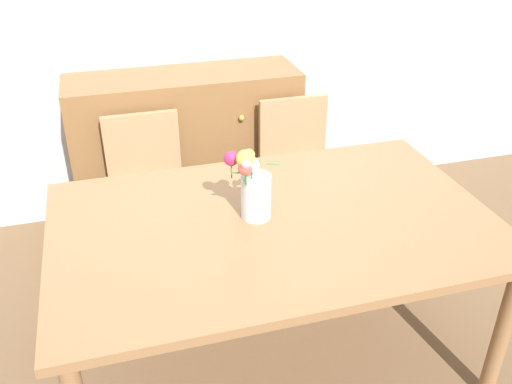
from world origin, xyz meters
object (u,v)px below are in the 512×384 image
object	(u,v)px
chair_left	(148,183)
flower_vase	(253,185)
dining_table	(274,234)
dresser	(187,150)
chair_right	(298,163)

from	to	relation	value
chair_left	flower_vase	bearing A→B (deg)	112.67
dining_table	dresser	size ratio (longest dim) A/B	1.33
chair_right	flower_vase	bearing A→B (deg)	58.94
chair_left	chair_right	world-z (taller)	same
chair_left	flower_vase	size ratio (longest dim) A/B	2.72
dining_table	chair_left	world-z (taller)	chair_left
dining_table	chair_right	xyz separation A→B (m)	(0.45, 0.93, -0.18)
chair_left	dresser	bearing A→B (deg)	-126.35
chair_right	flower_vase	distance (m)	1.11
flower_vase	chair_right	bearing A→B (deg)	58.94
chair_right	dresser	world-z (taller)	dresser
dining_table	flower_vase	distance (m)	0.25
dining_table	chair_left	distance (m)	1.05
chair_left	dresser	size ratio (longest dim) A/B	0.64
chair_left	chair_right	bearing A→B (deg)	-180.00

